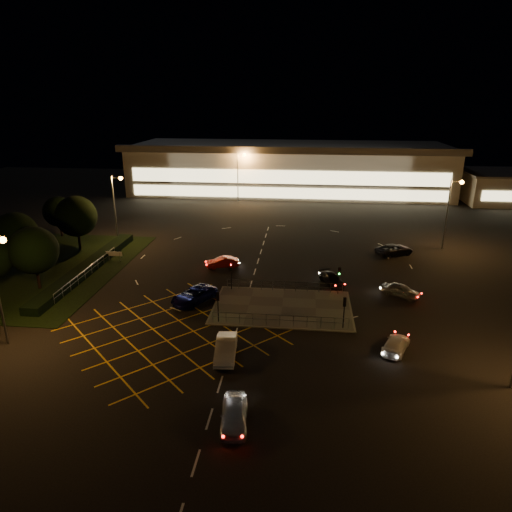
# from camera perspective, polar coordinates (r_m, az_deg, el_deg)

# --- Properties ---
(ground) EXTENTS (180.00, 180.00, 0.00)m
(ground) POSITION_cam_1_polar(r_m,az_deg,el_deg) (50.02, 1.11, -5.37)
(ground) COLOR black
(ground) RESTS_ON ground
(pedestrian_island) EXTENTS (14.00, 9.00, 0.12)m
(pedestrian_island) POSITION_cam_1_polar(r_m,az_deg,el_deg) (48.07, 3.28, -6.40)
(pedestrian_island) COLOR #4C4944
(pedestrian_island) RESTS_ON ground
(grass_verge) EXTENTS (18.00, 30.00, 0.08)m
(grass_verge) POSITION_cam_1_polar(r_m,az_deg,el_deg) (63.93, -24.23, -1.50)
(grass_verge) COLOR black
(grass_verge) RESTS_ON ground
(hedge) EXTENTS (2.00, 26.00, 1.00)m
(hedge) POSITION_cam_1_polar(r_m,az_deg,el_deg) (61.42, -20.25, -1.32)
(hedge) COLOR black
(hedge) RESTS_ON ground
(supermarket) EXTENTS (72.00, 26.50, 10.50)m
(supermarket) POSITION_cam_1_polar(r_m,az_deg,el_deg) (108.44, 4.14, 10.98)
(supermarket) COLOR beige
(supermarket) RESTS_ON ground
(retail_unit_a) EXTENTS (18.80, 14.80, 6.35)m
(retail_unit_a) POSITION_cam_1_polar(r_m,az_deg,el_deg) (109.23, 29.03, 7.58)
(retail_unit_a) COLOR beige
(retail_unit_a) RESTS_ON ground
(streetlight_nw) EXTENTS (1.78, 0.56, 10.03)m
(streetlight_nw) POSITION_cam_1_polar(r_m,az_deg,el_deg) (70.49, -17.04, 6.73)
(streetlight_nw) COLOR slate
(streetlight_nw) RESTS_ON ground
(streetlight_ne) EXTENTS (1.78, 0.56, 10.03)m
(streetlight_ne) POSITION_cam_1_polar(r_m,az_deg,el_deg) (69.90, 23.23, 5.91)
(streetlight_ne) COLOR slate
(streetlight_ne) RESTS_ON ground
(streetlight_far_left) EXTENTS (1.78, 0.56, 10.03)m
(streetlight_far_left) POSITION_cam_1_polar(r_m,az_deg,el_deg) (95.35, -2.04, 10.64)
(streetlight_far_left) COLOR slate
(streetlight_far_left) RESTS_ON ground
(streetlight_far_right) EXTENTS (1.78, 0.56, 10.03)m
(streetlight_far_right) POSITION_cam_1_polar(r_m,az_deg,el_deg) (99.92, 21.84, 9.69)
(streetlight_far_right) COLOR slate
(streetlight_far_right) RESTS_ON ground
(signal_sw) EXTENTS (0.28, 0.30, 3.15)m
(signal_sw) POSITION_cam_1_polar(r_m,az_deg,el_deg) (44.16, -4.78, -5.55)
(signal_sw) COLOR black
(signal_sw) RESTS_ON pedestrian_island
(signal_se) EXTENTS (0.28, 0.30, 3.15)m
(signal_se) POSITION_cam_1_polar(r_m,az_deg,el_deg) (43.62, 10.99, -6.19)
(signal_se) COLOR black
(signal_se) RESTS_ON pedestrian_island
(signal_nw) EXTENTS (0.28, 0.30, 3.15)m
(signal_nw) POSITION_cam_1_polar(r_m,az_deg,el_deg) (51.39, -3.12, -1.84)
(signal_nw) COLOR black
(signal_nw) RESTS_ON pedestrian_island
(signal_ne) EXTENTS (0.28, 0.30, 3.15)m
(signal_ne) POSITION_cam_1_polar(r_m,az_deg,el_deg) (50.93, 10.34, -2.34)
(signal_ne) COLOR black
(signal_ne) RESTS_ON pedestrian_island
(tree_b) EXTENTS (5.40, 5.40, 7.35)m
(tree_b) POSITION_cam_1_polar(r_m,az_deg,el_deg) (64.72, -27.84, 2.49)
(tree_b) COLOR black
(tree_b) RESTS_ON ground
(tree_c) EXTENTS (5.76, 5.76, 7.84)m
(tree_c) POSITION_cam_1_polar(r_m,az_deg,el_deg) (69.22, -21.56, 4.63)
(tree_c) COLOR black
(tree_c) RESTS_ON ground
(tree_d) EXTENTS (4.68, 4.68, 6.37)m
(tree_d) POSITION_cam_1_polar(r_m,az_deg,el_deg) (77.39, -23.44, 5.11)
(tree_d) COLOR black
(tree_d) RESTS_ON ground
(tree_e) EXTENTS (5.40, 5.40, 7.35)m
(tree_e) POSITION_cam_1_polar(r_m,az_deg,el_deg) (56.68, -26.04, 0.64)
(tree_e) COLOR black
(tree_e) RESTS_ON ground
(car_near_silver) EXTENTS (2.27, 4.63, 1.52)m
(car_near_silver) POSITION_cam_1_polar(r_m,az_deg,el_deg) (32.39, -2.76, -19.10)
(car_near_silver) COLOR silver
(car_near_silver) RESTS_ON ground
(car_queue_white) EXTENTS (2.07, 4.90, 1.57)m
(car_queue_white) POSITION_cam_1_polar(r_m,az_deg,el_deg) (39.36, -3.79, -11.43)
(car_queue_white) COLOR silver
(car_queue_white) RESTS_ON ground
(car_left_blue) EXTENTS (4.85, 6.06, 1.53)m
(car_left_blue) POSITION_cam_1_polar(r_m,az_deg,el_deg) (49.48, -7.77, -4.87)
(car_left_blue) COLOR #0C0F4A
(car_left_blue) RESTS_ON ground
(car_far_dkgrey) EXTENTS (3.30, 4.54, 1.22)m
(car_far_dkgrey) POSITION_cam_1_polar(r_m,az_deg,el_deg) (54.42, 9.43, -2.84)
(car_far_dkgrey) COLOR black
(car_far_dkgrey) RESTS_ON ground
(car_right_silver) EXTENTS (4.45, 3.62, 1.43)m
(car_right_silver) POSITION_cam_1_polar(r_m,az_deg,el_deg) (52.82, 17.64, -4.11)
(car_right_silver) COLOR #B6BABE
(car_right_silver) RESTS_ON ground
(car_circ_red) EXTENTS (4.38, 2.58, 1.36)m
(car_circ_red) POSITION_cam_1_polar(r_m,az_deg,el_deg) (58.98, -4.22, -0.78)
(car_circ_red) COLOR maroon
(car_circ_red) RESTS_ON ground
(car_east_grey) EXTENTS (5.93, 4.79, 1.50)m
(car_east_grey) POSITION_cam_1_polar(r_m,az_deg,el_deg) (66.38, 16.92, 0.78)
(car_east_grey) COLOR black
(car_east_grey) RESTS_ON ground
(car_approach_white) EXTENTS (3.31, 4.62, 1.24)m
(car_approach_white) POSITION_cam_1_polar(r_m,az_deg,el_deg) (41.94, 17.09, -10.51)
(car_approach_white) COLOR beige
(car_approach_white) RESTS_ON ground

